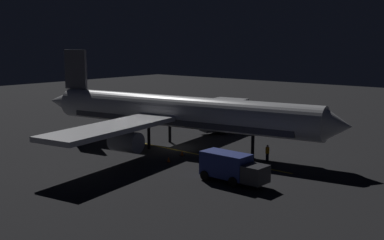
% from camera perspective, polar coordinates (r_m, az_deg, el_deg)
% --- Properties ---
extents(ground_plane, '(180.00, 180.00, 0.20)m').
position_cam_1_polar(ground_plane, '(56.03, -1.57, -3.42)').
color(ground_plane, '#242426').
extents(apron_guide_stripe, '(0.96, 23.07, 0.01)m').
position_cam_1_polar(apron_guide_stripe, '(52.66, 0.89, -4.13)').
color(apron_guide_stripe, gold).
rests_on(apron_guide_stripe, ground_plane).
extents(airliner, '(36.21, 40.25, 11.19)m').
position_cam_1_polar(airliner, '(55.61, -2.14, 0.86)').
color(airliner, white).
rests_on(airliner, ground_plane).
extents(baggage_truck, '(2.37, 6.25, 2.58)m').
position_cam_1_polar(baggage_truck, '(42.36, 4.66, -5.67)').
color(baggage_truck, navy).
rests_on(baggage_truck, ground_plane).
extents(catering_truck, '(6.18, 4.15, 2.20)m').
position_cam_1_polar(catering_truck, '(64.81, 3.75, -0.56)').
color(catering_truck, navy).
rests_on(catering_truck, ground_plane).
extents(ground_crew_worker, '(0.40, 0.40, 1.74)m').
position_cam_1_polar(ground_crew_worker, '(50.17, 8.93, -3.89)').
color(ground_crew_worker, black).
rests_on(ground_crew_worker, ground_plane).
extents(traffic_cone_near_left, '(0.50, 0.50, 0.55)m').
position_cam_1_polar(traffic_cone_near_left, '(52.25, -1.19, -3.97)').
color(traffic_cone_near_left, '#EA590F').
rests_on(traffic_cone_near_left, ground_plane).
extents(traffic_cone_near_right, '(0.50, 0.50, 0.55)m').
position_cam_1_polar(traffic_cone_near_right, '(49.50, -2.79, -4.73)').
color(traffic_cone_near_right, '#EA590F').
rests_on(traffic_cone_near_right, ground_plane).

